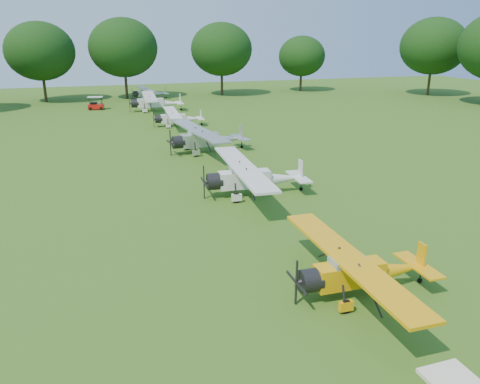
# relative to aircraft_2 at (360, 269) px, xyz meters

# --- Properties ---
(ground) EXTENTS (160.00, 160.00, 0.00)m
(ground) POSITION_rel_aircraft_2_xyz_m (-1.14, 9.97, -1.11)
(ground) COLOR #315B16
(ground) RESTS_ON ground
(tree_belt) EXTENTS (137.36, 130.27, 14.52)m
(tree_belt) POSITION_rel_aircraft_2_xyz_m (2.43, 10.13, 6.92)
(tree_belt) COLOR #322613
(tree_belt) RESTS_ON ground
(aircraft_2) EXTENTS (6.06, 9.63, 1.90)m
(aircraft_2) POSITION_rel_aircraft_2_xyz_m (0.00, 0.00, 0.00)
(aircraft_2) COLOR #EAA109
(aircraft_2) RESTS_ON ground
(aircraft_3) EXTENTS (7.05, 11.23, 2.21)m
(aircraft_3) POSITION_rel_aircraft_2_xyz_m (0.05, 13.19, 0.18)
(aircraft_3) COLOR silver
(aircraft_3) RESTS_ON ground
(aircraft_4) EXTENTS (7.27, 11.55, 2.27)m
(aircraft_4) POSITION_rel_aircraft_2_xyz_m (0.08, 25.81, 0.21)
(aircraft_4) COLOR silver
(aircraft_4) RESTS_ON ground
(aircraft_5) EXTENTS (5.86, 9.35, 1.84)m
(aircraft_5) POSITION_rel_aircraft_2_xyz_m (-0.03, 39.13, -0.04)
(aircraft_5) COLOR silver
(aircraft_5) RESTS_ON ground
(aircraft_6) EXTENTS (7.45, 11.87, 2.33)m
(aircraft_6) POSITION_rel_aircraft_2_xyz_m (-0.85, 51.37, 0.25)
(aircraft_6) COLOR silver
(aircraft_6) RESTS_ON ground
(aircraft_7) EXTENTS (5.92, 9.44, 1.86)m
(aircraft_7) POSITION_rel_aircraft_2_xyz_m (0.12, 64.81, -0.03)
(aircraft_7) COLOR silver
(aircraft_7) RESTS_ON ground
(golf_cart) EXTENTS (2.29, 1.60, 1.82)m
(golf_cart) POSITION_rel_aircraft_2_xyz_m (-8.64, 55.41, -0.50)
(golf_cart) COLOR red
(golf_cart) RESTS_ON ground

